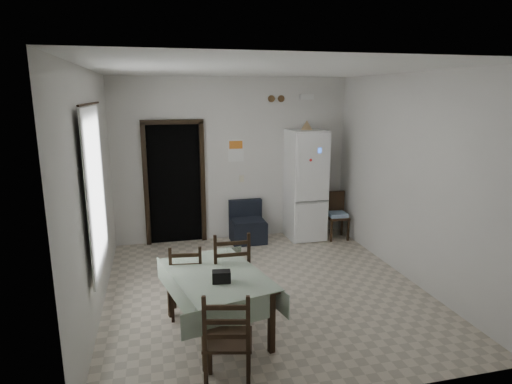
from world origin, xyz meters
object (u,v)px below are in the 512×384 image
object	(u,v)px
fridge	(306,185)
dining_chair_far_left	(187,279)
dining_table	(217,303)
dining_chair_near_head	(228,338)
corner_chair	(337,216)
navy_seat	(248,222)
dining_chair_far_right	(230,271)

from	to	relation	value
fridge	dining_chair_far_left	world-z (taller)	fridge
dining_table	fridge	bearing A→B (deg)	40.65
dining_chair_near_head	fridge	bearing A→B (deg)	-105.81
corner_chair	dining_table	world-z (taller)	corner_chair
corner_chair	dining_chair_far_left	world-z (taller)	dining_chair_far_left
navy_seat	fridge	bearing A→B (deg)	-0.18
dining_chair_far_right	dining_chair_near_head	bearing A→B (deg)	80.55
dining_chair_far_left	corner_chair	bearing A→B (deg)	-136.61
fridge	dining_chair_far_left	distance (m)	3.38
corner_chair	dining_chair_far_right	bearing A→B (deg)	-133.34
corner_chair	dining_table	size ratio (longest dim) A/B	0.62
corner_chair	dining_chair_far_right	world-z (taller)	dining_chair_far_right
dining_chair_near_head	corner_chair	bearing A→B (deg)	-113.30
fridge	navy_seat	xyz separation A→B (m)	(-1.08, -0.00, -0.63)
navy_seat	dining_chair_near_head	size ratio (longest dim) A/B	0.74
dining_table	dining_chair_far_left	xyz separation A→B (m)	(-0.28, 0.50, 0.10)
dining_chair_far_left	dining_chair_near_head	world-z (taller)	dining_chair_near_head
fridge	dining_chair_near_head	world-z (taller)	fridge
navy_seat	dining_chair_far_right	size ratio (longest dim) A/B	0.69
navy_seat	dining_chair_far_right	distance (m)	2.54
corner_chair	dining_chair_far_right	size ratio (longest dim) A/B	0.81
dining_table	dining_chair_far_left	size ratio (longest dim) A/B	1.51
corner_chair	dining_chair_near_head	bearing A→B (deg)	-122.61
navy_seat	dining_table	distance (m)	3.04
dining_chair_far_left	navy_seat	bearing A→B (deg)	-111.51
navy_seat	dining_chair_far_right	world-z (taller)	dining_chair_far_right
navy_seat	dining_table	bearing A→B (deg)	-109.15
navy_seat	dining_chair_near_head	bearing A→B (deg)	-105.29
corner_chair	dining_chair_far_left	distance (m)	3.61
dining_table	dining_chair_near_head	distance (m)	0.93
corner_chair	dining_table	bearing A→B (deg)	-130.60
corner_chair	dining_table	xyz separation A→B (m)	(-2.61, -2.66, -0.07)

